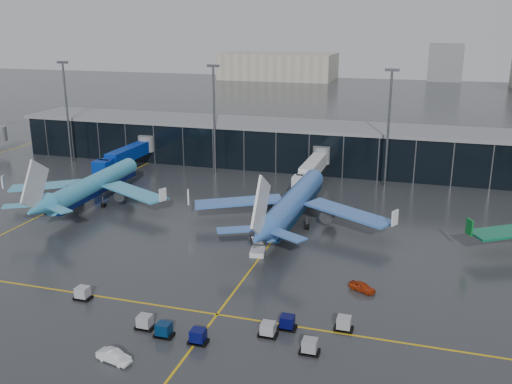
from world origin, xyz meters
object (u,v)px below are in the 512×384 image
(service_van_white, at_px, (114,356))
(baggage_carts, at_px, (222,325))
(mobile_airstair, at_px, (258,250))
(airliner_arkefly, at_px, (94,173))
(service_van_red, at_px, (362,287))
(airliner_klm_near, at_px, (294,189))

(service_van_white, bearing_deg, baggage_carts, -31.97)
(mobile_airstair, bearing_deg, airliner_arkefly, 148.57)
(airliner_arkefly, height_order, service_van_white, airliner_arkefly)
(baggage_carts, height_order, mobile_airstair, mobile_airstair)
(service_van_red, xyz_separation_m, service_van_white, (-23.33, -24.54, 0.03))
(airliner_klm_near, bearing_deg, service_van_red, -55.95)
(baggage_carts, bearing_deg, mobile_airstair, 96.56)
(baggage_carts, relative_size, mobile_airstair, 10.26)
(airliner_klm_near, xyz_separation_m, baggage_carts, (0.57, -38.64, -5.84))
(mobile_airstair, distance_m, service_van_white, 33.16)
(airliner_klm_near, xyz_separation_m, service_van_white, (-8.30, -47.91, -5.93))
(airliner_arkefly, distance_m, service_van_red, 60.76)
(service_van_red, bearing_deg, baggage_carts, 164.53)
(mobile_airstair, bearing_deg, service_van_white, -110.18)
(airliner_arkefly, distance_m, airliner_klm_near, 40.68)
(airliner_arkefly, height_order, service_van_red, airliner_arkefly)
(airliner_arkefly, relative_size, mobile_airstair, 11.52)
(service_van_red, distance_m, service_van_white, 33.86)
(service_van_red, bearing_deg, airliner_klm_near, 60.69)
(airliner_klm_near, relative_size, service_van_red, 11.51)
(baggage_carts, xyz_separation_m, service_van_white, (-8.87, -9.26, -0.10))
(airliner_klm_near, bearing_deg, mobile_airstair, -96.53)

